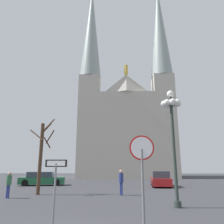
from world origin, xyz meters
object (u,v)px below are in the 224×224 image
Objects in this scene: street_lamp at (172,121)px; pedestrian_walking at (121,180)px; stop_sign at (142,162)px; parked_car_far_red at (160,179)px; bare_tree at (41,154)px; pedestrian_standing at (9,182)px; one_way_arrow_sign at (55,182)px; parked_car_near_green at (42,179)px; cathedral at (126,121)px.

street_lamp is 6.22m from pedestrian_walking.
stop_sign is 0.49× the size of street_lamp.
pedestrian_walking is at bearing -119.21° from parked_car_far_red.
bare_tree reaches higher than pedestrian_standing.
pedestrian_walking is (2.27, 8.21, -0.39)m from one_way_arrow_sign.
stop_sign is 0.60× the size of parked_car_near_green.
one_way_arrow_sign reaches higher than pedestrian_standing.
bare_tree reaches higher than pedestrian_walking.
parked_car_far_red is (3.26, 15.80, -1.34)m from stop_sign.
bare_tree is at bearing 125.72° from stop_sign.
pedestrian_walking is at bearing 94.17° from stop_sign.
street_lamp is at bearing -87.14° from cathedral.
street_lamp is (1.53, -30.56, -6.11)m from cathedral.
bare_tree is at bearing -72.30° from parked_car_near_green.
bare_tree is at bearing -144.45° from parked_car_far_red.
parked_car_far_red is 13.98m from pedestrian_standing.
bare_tree reaches higher than stop_sign.
pedestrian_standing is (1.20, -9.57, 0.31)m from parked_car_near_green.
pedestrian_standing is (-1.27, -1.82, -1.80)m from bare_tree.
cathedral is 30.35m from pedestrian_standing.
pedestrian_standing is at bearing 137.29° from stop_sign.
parked_car_near_green is at bearing -117.35° from cathedral.
street_lamp is at bearing 36.13° from one_way_arrow_sign.
stop_sign is at bearing -115.62° from street_lamp.
parked_car_far_red is (1.24, 11.59, -3.54)m from street_lamp.
one_way_arrow_sign is 17.13m from parked_car_near_green.
parked_car_near_green is at bearing 97.16° from pedestrian_standing.
cathedral is 17.86× the size of one_way_arrow_sign.
parked_car_near_green is (-9.37, -18.11, -9.68)m from cathedral.
stop_sign reaches higher than one_way_arrow_sign.
pedestrian_walking is at bearing 74.58° from one_way_arrow_sign.
cathedral reaches higher than one_way_arrow_sign.
cathedral is 7.02× the size of bare_tree.
street_lamp is 9.75m from bare_tree.
parked_car_far_red is at bearing 78.36° from stop_sign.
pedestrian_standing is at bearing -141.42° from parked_car_far_red.
pedestrian_standing is at bearing -106.43° from cathedral.
parked_car_near_green is at bearing 131.21° from street_lamp.
pedestrian_standing is at bearing -124.99° from bare_tree.
street_lamp reaches higher than pedestrian_standing.
pedestrian_standing is at bearing 126.37° from one_way_arrow_sign.
one_way_arrow_sign is 8.05m from pedestrian_standing.
cathedral is 13.24× the size of stop_sign.
one_way_arrow_sign reaches higher than pedestrian_walking.
parked_car_far_red is at bearing -4.03° from parked_car_near_green.
pedestrian_walking is (8.23, -7.83, 0.37)m from parked_car_near_green.
bare_tree is at bearing 55.01° from pedestrian_standing.
parked_car_far_red reaches higher than parked_car_near_green.
pedestrian_standing is (-9.69, 2.87, -3.27)m from street_lamp.
parked_car_near_green is at bearing 107.70° from bare_tree.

